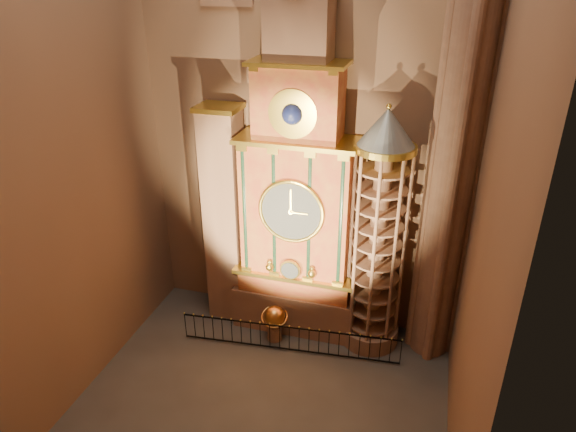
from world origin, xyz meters
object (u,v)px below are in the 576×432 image
(portrait_tower, at_px, (225,217))
(iron_railing, at_px, (289,339))
(stair_turret, at_px, (378,237))
(astronomical_clock, at_px, (298,194))
(celestial_globe, at_px, (274,320))

(portrait_tower, distance_m, iron_railing, 6.12)
(stair_turret, bearing_deg, iron_railing, -151.05)
(astronomical_clock, distance_m, stair_turret, 3.78)
(astronomical_clock, xyz_separation_m, portrait_tower, (-3.40, 0.02, -1.53))
(portrait_tower, xyz_separation_m, iron_railing, (3.64, -2.09, -4.46))
(iron_railing, bearing_deg, portrait_tower, 150.16)
(portrait_tower, relative_size, celestial_globe, 5.90)
(astronomical_clock, height_order, portrait_tower, astronomical_clock)
(portrait_tower, bearing_deg, celestial_globe, -27.74)
(portrait_tower, bearing_deg, astronomical_clock, -0.29)
(celestial_globe, bearing_deg, stair_turret, 15.80)
(astronomical_clock, xyz_separation_m, celestial_globe, (-0.64, -1.43, -5.64))
(portrait_tower, height_order, celestial_globe, portrait_tower)
(stair_turret, bearing_deg, astronomical_clock, 175.70)
(portrait_tower, bearing_deg, iron_railing, -29.84)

